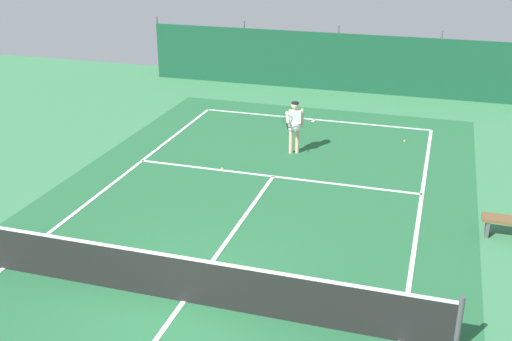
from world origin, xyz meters
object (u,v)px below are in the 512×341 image
Objects in this scene: tennis_player at (294,124)px; tennis_ball_midcourt at (405,141)px; tennis_net at (183,279)px; parked_car at (285,53)px; tennis_ball_near_player at (222,169)px.

tennis_player reaches higher than tennis_ball_midcourt.
tennis_net reaches higher than tennis_ball_midcourt.
tennis_player is 10.95m from parked_car.
tennis_ball_near_player is at bearing 97.94° from parked_car.
tennis_ball_near_player is 1.00× the size of tennis_ball_midcourt.
tennis_ball_midcourt is (4.89, 3.98, 0.00)m from tennis_ball_near_player.
parked_car is at bearing 98.88° from tennis_net.
tennis_player is at bearing -147.76° from tennis_ball_midcourt.
tennis_ball_near_player is (-1.57, 6.46, -0.48)m from tennis_net.
tennis_ball_midcourt is (3.22, 2.03, -0.93)m from tennis_player.
tennis_ball_near_player and tennis_ball_midcourt have the same top height.
tennis_net is 10.96m from tennis_ball_midcourt.
parked_car is at bearing -95.97° from tennis_player.
tennis_net is at bearing 67.11° from tennis_player.
tennis_player is (0.10, 8.40, 0.45)m from tennis_net.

